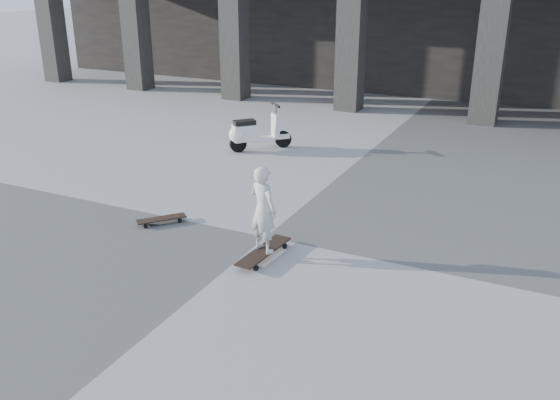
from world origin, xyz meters
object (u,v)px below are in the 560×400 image
at_px(longboard, 264,252).
at_px(child, 263,209).
at_px(skateboard_spare, 161,219).
at_px(scooter, 250,133).

height_order(longboard, child, child).
distance_m(longboard, child, 0.61).
xyz_separation_m(skateboard_spare, scooter, (-0.66, 4.03, 0.32)).
bearing_deg(child, longboard, 135.55).
bearing_deg(scooter, skateboard_spare, -127.50).
bearing_deg(child, scooter, -40.47).
height_order(skateboard_spare, child, child).
relative_size(longboard, child, 0.92).
height_order(longboard, scooter, scooter).
xyz_separation_m(skateboard_spare, child, (1.92, -0.34, 0.62)).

